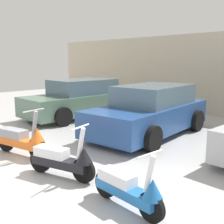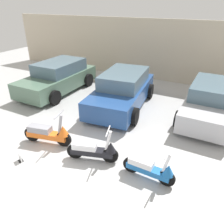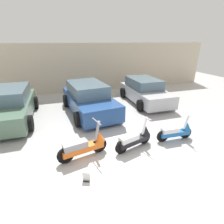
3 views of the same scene
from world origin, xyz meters
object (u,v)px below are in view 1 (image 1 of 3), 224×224
at_px(car_rear_left, 79,99).
at_px(scooter_front_center, 129,188).
at_px(scooter_front_right, 63,159).
at_px(car_rear_center, 150,111).
at_px(scooter_front_left, 22,139).

bearing_deg(car_rear_left, scooter_front_center, 58.34).
bearing_deg(scooter_front_center, scooter_front_right, -176.81).
relative_size(car_rear_left, car_rear_center, 0.96).
relative_size(scooter_front_right, scooter_front_center, 1.04).
distance_m(scooter_front_right, car_rear_left, 5.75).
height_order(scooter_front_right, car_rear_left, car_rear_left).
distance_m(scooter_front_right, car_rear_center, 3.74).
distance_m(scooter_front_left, car_rear_left, 4.59).
xyz_separation_m(car_rear_left, car_rear_center, (3.50, -0.11, 0.00)).
height_order(scooter_front_right, scooter_front_center, scooter_front_right).
xyz_separation_m(scooter_front_right, car_rear_center, (-0.85, 3.63, 0.32)).
distance_m(scooter_front_left, car_rear_center, 3.69).
bearing_deg(scooter_front_right, scooter_front_center, -16.24).
bearing_deg(car_rear_center, scooter_front_center, 27.77).
relative_size(scooter_front_left, scooter_front_center, 1.14).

